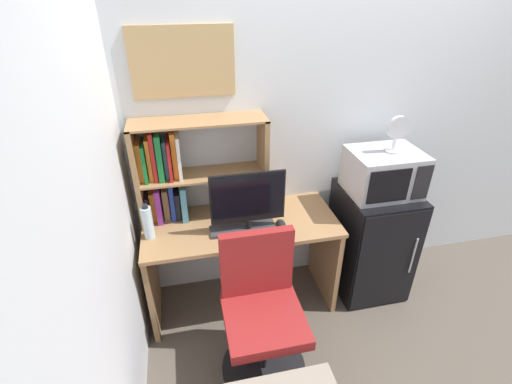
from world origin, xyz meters
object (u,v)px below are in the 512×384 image
water_bottle (148,223)px  microwave (384,172)px  hutch_bookshelf (180,171)px  wall_corkboard (183,62)px  desk_fan (397,132)px  computer_mouse (281,223)px  keyboard (243,228)px  mini_fridge (371,240)px  monitor (248,201)px  desk_chair (262,318)px

water_bottle → microwave: bearing=1.1°
hutch_bookshelf → wall_corkboard: 0.69m
water_bottle → wall_corkboard: wall_corkboard is taller
microwave → desk_fan: (0.04, -0.01, 0.30)m
computer_mouse → water_bottle: bearing=176.5°
hutch_bookshelf → keyboard: size_ratio=1.97×
wall_corkboard → hutch_bookshelf: bearing=-130.9°
keyboard → desk_fan: bearing=3.8°
water_bottle → wall_corkboard: 1.02m
mini_fridge → wall_corkboard: size_ratio=1.40×
wall_corkboard → computer_mouse: bearing=-34.0°
computer_mouse → wall_corkboard: (-0.55, 0.37, 1.02)m
monitor → microwave: microwave is taller
hutch_bookshelf → wall_corkboard: size_ratio=1.38×
keyboard → water_bottle: size_ratio=1.78×
water_bottle → mini_fridge: 1.70m
desk_fan → wall_corkboard: bearing=167.9°
mini_fridge → microwave: bearing=89.8°
mini_fridge → microwave: size_ratio=1.80×
water_bottle → hutch_bookshelf: bearing=42.2°
keyboard → desk_fan: 1.22m
microwave → wall_corkboard: (-1.32, 0.29, 0.75)m
computer_mouse → desk_chair: bearing=-117.4°
microwave → wall_corkboard: size_ratio=0.78×
desk_fan → mini_fridge: bearing=176.4°
hutch_bookshelf → monitor: hutch_bookshelf is taller
mini_fridge → wall_corkboard: (-1.32, 0.29, 1.34)m
water_bottle → microwave: 1.65m
keyboard → computer_mouse: bearing=-1.5°
water_bottle → microwave: (1.64, 0.03, 0.17)m
hutch_bookshelf → mini_fridge: hutch_bookshelf is taller
desk_fan → wall_corkboard: size_ratio=0.40×
keyboard → wall_corkboard: bearing=128.1°
keyboard → mini_fridge: bearing=4.1°
water_bottle → desk_chair: water_bottle is taller
computer_mouse → mini_fridge: mini_fridge is taller
microwave → keyboard: bearing=-175.7°
water_bottle → wall_corkboard: size_ratio=0.39×
computer_mouse → water_bottle: 0.88m
hutch_bookshelf → monitor: bearing=-33.6°
water_bottle → mini_fridge: size_ratio=0.28×
keyboard → microwave: bearing=4.3°
desk_fan → microwave: bearing=172.0°
mini_fridge → monitor: bearing=-175.0°
monitor → water_bottle: size_ratio=1.97×
computer_mouse → desk_chair: size_ratio=0.10×
monitor → water_bottle: monitor is taller
keyboard → hutch_bookshelf: bearing=145.2°
hutch_bookshelf → keyboard: hutch_bookshelf is taller
keyboard → desk_chair: bearing=-86.7°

